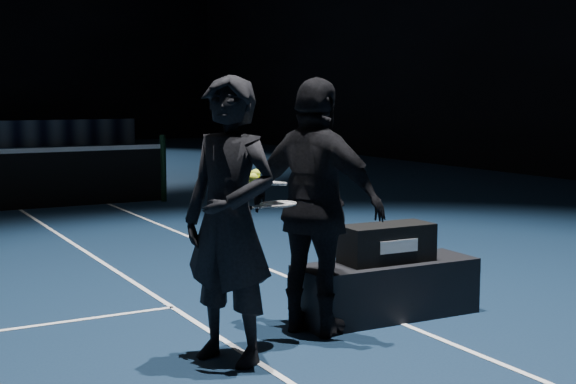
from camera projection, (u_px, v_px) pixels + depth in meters
name	position (u px, v px, depth m)	size (l,w,h in m)	color
net_post_right	(163.00, 168.00, 13.25)	(0.10, 0.10, 1.10)	black
player_bench	(386.00, 289.00, 6.36)	(1.49, 0.50, 0.45)	black
racket_bag	(387.00, 243.00, 6.32)	(0.75, 0.32, 0.30)	black
bag_signature	(399.00, 246.00, 6.18)	(0.35, 0.00, 0.10)	white
player_a	(230.00, 220.00, 5.23)	(0.69, 0.45, 1.89)	black
player_b	(317.00, 207.00, 5.84)	(1.11, 0.46, 1.89)	black
racket_lower	(278.00, 204.00, 5.55)	(0.68, 0.22, 0.03)	black
racket_upper	(269.00, 183.00, 5.52)	(0.68, 0.22, 0.03)	black
tennis_balls	(257.00, 179.00, 5.39)	(0.12, 0.10, 0.12)	yellow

